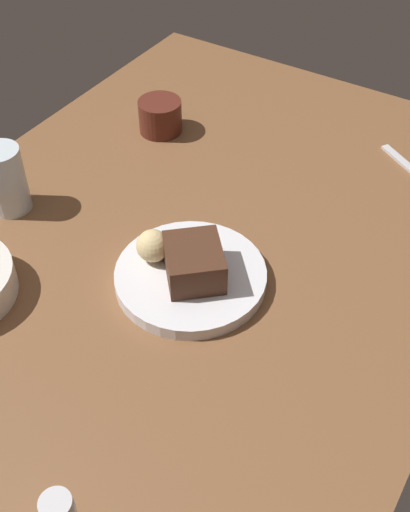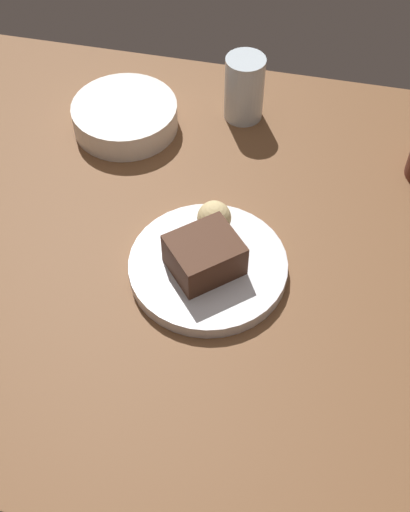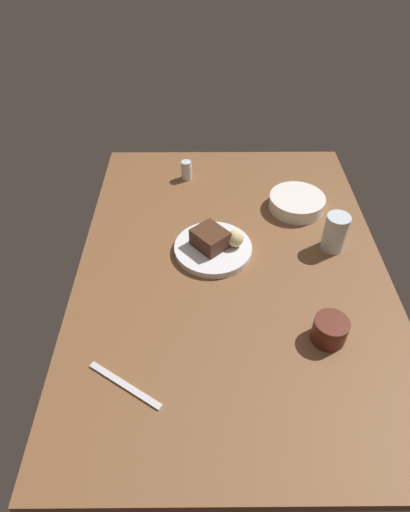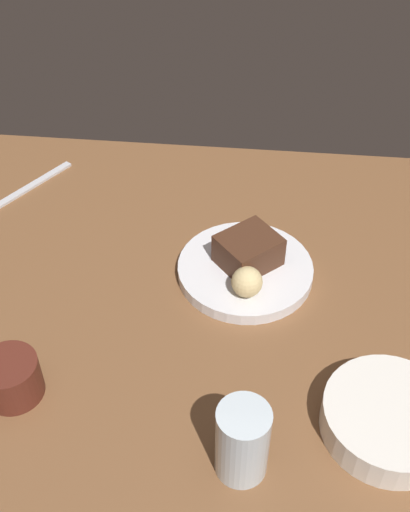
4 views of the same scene
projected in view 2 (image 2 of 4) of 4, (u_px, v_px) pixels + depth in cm
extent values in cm
cube|color=brown|center=(251.00, 256.00, 96.84)|extent=(120.00, 84.00, 3.00)
cylinder|color=silver|center=(208.00, 267.00, 92.51)|extent=(21.90, 21.90, 2.02)
cube|color=#472819|center=(204.00, 255.00, 89.23)|extent=(11.88, 11.78, 5.15)
sphere|color=#DBC184|center=(214.00, 218.00, 93.59)|extent=(4.81, 4.81, 4.81)
cylinder|color=silver|center=(244.00, 88.00, 109.70)|extent=(6.52, 6.52, 11.17)
cylinder|color=white|center=(125.00, 116.00, 110.47)|extent=(17.29, 17.29, 4.44)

